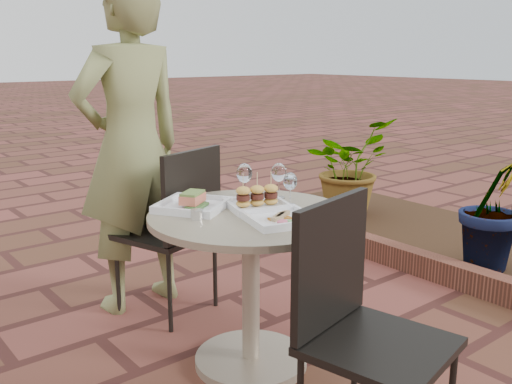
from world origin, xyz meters
TOP-DOWN VIEW (x-y plane):
  - ground at (0.00, 0.00)m, footprint 60.00×60.00m
  - cafe_table at (0.04, -0.26)m, footprint 0.90×0.90m
  - chair_far at (0.06, 0.40)m, footprint 0.55×0.55m
  - chair_near at (-0.06, -0.96)m, footprint 0.52×0.52m
  - diner at (-0.05, 0.68)m, footprint 0.69×0.48m
  - plate_salmon at (-0.12, -0.04)m, footprint 0.39×0.39m
  - plate_sliders at (0.11, -0.22)m, footprint 0.32×0.32m
  - plate_tuna at (0.05, -0.44)m, footprint 0.33×0.33m
  - wine_glass_right at (0.26, -0.27)m, footprint 0.07×0.07m
  - wine_glass_mid at (0.16, -0.06)m, footprint 0.08×0.08m
  - wine_glass_far at (0.31, -0.13)m, footprint 0.07×0.07m
  - steel_ramekin at (-0.20, -0.19)m, footprint 0.06×0.06m
  - cutlery_set at (0.32, -0.47)m, footprint 0.12×0.23m
  - planter_curb at (1.60, 0.30)m, footprint 0.12×3.00m
  - mulch_bed at (2.30, 0.30)m, footprint 1.30×3.00m
  - potted_plant_a at (2.17, 1.09)m, footprint 0.85×0.77m
  - potted_plant_b at (1.92, -0.39)m, footprint 0.54×0.47m

SIDE VIEW (x-z plane):
  - ground at x=0.00m, z-range 0.00..0.00m
  - mulch_bed at x=2.30m, z-range 0.00..0.06m
  - planter_curb at x=1.60m, z-range 0.00..0.15m
  - potted_plant_a at x=2.17m, z-range 0.06..0.89m
  - cafe_table at x=0.04m, z-range 0.12..0.85m
  - potted_plant_b at x=1.92m, z-range 0.06..0.92m
  - chair_far at x=0.06m, z-range 0.08..1.01m
  - chair_near at x=-0.06m, z-range 0.08..1.01m
  - cutlery_set at x=0.32m, z-range 0.73..0.73m
  - plate_tuna at x=0.05m, z-range 0.73..0.76m
  - steel_ramekin at x=-0.20m, z-range 0.73..0.77m
  - plate_salmon at x=-0.12m, z-range 0.71..0.79m
  - plate_sliders at x=0.11m, z-range 0.68..0.85m
  - wine_glass_right at x=0.26m, z-range 0.76..0.91m
  - wine_glass_far at x=0.31m, z-range 0.77..0.94m
  - wine_glass_mid at x=0.16m, z-range 0.77..0.94m
  - diner at x=-0.05m, z-range 0.00..1.82m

